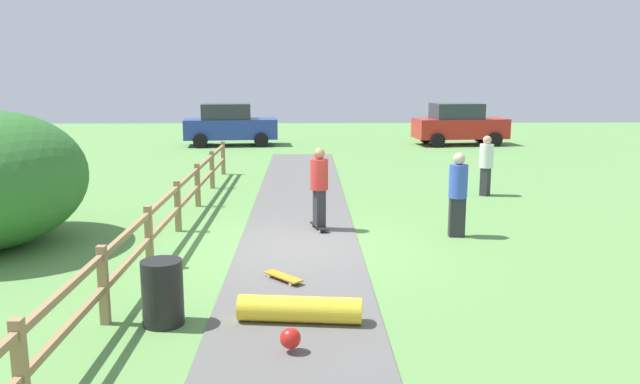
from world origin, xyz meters
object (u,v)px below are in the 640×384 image
(skater_fallen, at_px, (299,311))
(parked_car_red, at_px, (459,124))
(trash_bin, at_px, (163,293))
(bystander_white, at_px, (486,163))
(skateboard_loose, at_px, (283,277))
(skater_riding, at_px, (319,184))
(bystander_blue, at_px, (458,191))
(parked_car_blue, at_px, (230,125))

(skater_fallen, xyz_separation_m, parked_car_red, (7.20, 21.37, 0.76))
(trash_bin, relative_size, bystander_white, 0.54)
(skateboard_loose, bearing_deg, skater_fallen, -81.29)
(skater_riding, xyz_separation_m, skateboard_loose, (-0.67, -3.45, -0.92))
(bystander_blue, xyz_separation_m, bystander_white, (1.82, 4.45, -0.06))
(parked_car_blue, relative_size, parked_car_red, 1.00)
(trash_bin, relative_size, skateboard_loose, 1.22)
(skater_riding, bearing_deg, bystander_blue, -11.96)
(bystander_blue, distance_m, bystander_white, 4.81)
(parked_car_blue, bearing_deg, bystander_blue, -68.32)
(parked_car_blue, bearing_deg, skateboard_loose, -80.93)
(bystander_white, relative_size, parked_car_red, 0.38)
(skater_fallen, bearing_deg, trash_bin, 177.52)
(skater_fallen, bearing_deg, bystander_blue, 55.39)
(trash_bin, xyz_separation_m, skater_fallen, (1.85, -0.08, -0.25))
(skater_fallen, xyz_separation_m, bystander_blue, (3.23, 4.68, 0.77))
(trash_bin, distance_m, skater_fallen, 1.87)
(skateboard_loose, distance_m, parked_car_red, 20.93)
(trash_bin, bearing_deg, bystander_blue, 42.17)
(skater_fallen, relative_size, skateboard_loose, 2.35)
(skater_fallen, xyz_separation_m, parked_car_blue, (-3.40, 21.37, 0.76))
(trash_bin, bearing_deg, parked_car_blue, 94.17)
(bystander_white, bearing_deg, trash_bin, -127.35)
(skateboard_loose, height_order, parked_car_red, parked_car_red)
(bystander_white, xyz_separation_m, parked_car_blue, (-8.46, 12.24, 0.05))
(bystander_blue, relative_size, bystander_white, 1.06)
(trash_bin, relative_size, skater_fallen, 0.52)
(trash_bin, distance_m, skateboard_loose, 2.38)
(trash_bin, relative_size, skater_riding, 0.51)
(parked_car_blue, height_order, parked_car_red, same)
(trash_bin, relative_size, bystander_blue, 0.51)
(bystander_blue, xyz_separation_m, parked_car_blue, (-6.63, 16.69, -0.01))
(bystander_blue, bearing_deg, skater_fallen, -124.61)
(skateboard_loose, height_order, bystander_blue, bystander_blue)
(skateboard_loose, height_order, bystander_white, bystander_white)
(skater_riding, height_order, skater_fallen, skater_riding)
(skateboard_loose, relative_size, parked_car_red, 0.17)
(skater_riding, xyz_separation_m, parked_car_red, (6.81, 16.08, -0.05))
(parked_car_blue, bearing_deg, skater_fallen, -80.96)
(parked_car_blue, bearing_deg, bystander_white, -55.36)
(skater_riding, xyz_separation_m, skater_fallen, (-0.38, -5.29, -0.81))
(skateboard_loose, xyz_separation_m, parked_car_red, (7.48, 19.53, 0.87))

